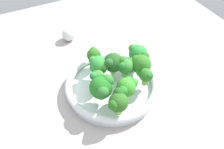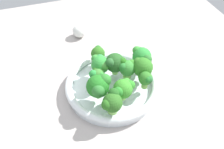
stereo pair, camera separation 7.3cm
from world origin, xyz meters
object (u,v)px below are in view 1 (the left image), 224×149
Objects in this scene: broccoli_floret_1 at (146,75)px; broccoli_floret_6 at (119,101)px; broccoli_floret_3 at (126,67)px; garlic_bulb at (68,34)px; broccoli_floret_4 at (99,65)px; broccoli_floret_5 at (137,53)px; bowl at (112,86)px; broccoli_floret_9 at (98,77)px; broccoli_floret_2 at (127,87)px; broccoli_floret_0 at (114,63)px; broccoli_floret_7 at (141,63)px; broccoli_floret_8 at (102,87)px; broccoli_floret_10 at (94,55)px.

broccoli_floret_1 is 0.84× the size of broccoli_floret_6.
garlic_bulb is at bearing -164.18° from broccoli_floret_3.
broccoli_floret_5 is at bearing 85.76° from broccoli_floret_4.
bowl is 5.34× the size of broccoli_floret_9.
broccoli_floret_9 is at bearing -146.73° from broccoli_floret_2.
broccoli_floret_3 is at bearing 87.52° from broccoli_floret_9.
broccoli_floret_1 is at bearing 18.56° from garlic_bulb.
garlic_bulb is (-38.30, -4.54, -5.57)cm from broccoli_floret_2.
garlic_bulb is (-28.12, -5.73, -6.04)cm from broccoli_floret_0.
broccoli_floret_1 is at bearing -11.32° from broccoli_floret_7.
broccoli_floret_1 is 0.79× the size of broccoli_floret_5.
broccoli_floret_8 is at bearing -161.34° from broccoli_floret_6.
broccoli_floret_4 is at bearing -7.75° from broccoli_floret_10.
broccoli_floret_3 is 0.90× the size of broccoli_floret_6.
broccoli_floret_3 reaches higher than garlic_bulb.
broccoli_floret_2 is 5.42cm from broccoli_floret_6.
broccoli_floret_5 is at bearing 118.72° from broccoli_floret_3.
broccoli_floret_7 is at bearing 104.68° from broccoli_floret_8.
broccoli_floret_4 is 15.29cm from broccoli_floret_6.
broccoli_floret_10 is (-5.80, 0.79, -0.80)cm from broccoli_floret_4.
broccoli_floret_10 is at bearing 175.24° from broccoli_floret_6.
broccoli_floret_7 is (0.69, 9.57, 6.25)cm from bowl.
broccoli_floret_2 reaches higher than broccoli_floret_1.
broccoli_floret_8 is at bearing -9.80° from broccoli_floret_9.
broccoli_floret_5 is 1.35× the size of broccoli_floret_9.
broccoli_floret_2 is 1.01× the size of broccoli_floret_4.
broccoli_floret_10 is at bearing 172.25° from broccoli_floret_4.
broccoli_floret_8 reaches higher than broccoli_floret_1.
garlic_bulb is at bearing -161.44° from broccoli_floret_1.
bowl is 3.83× the size of broccoli_floret_8.
broccoli_floret_2 is 1.33× the size of garlic_bulb.
broccoli_floret_5 reaches higher than broccoli_floret_4.
broccoli_floret_8 is at bearing -49.02° from bowl.
broccoli_floret_8 is at bearing -64.24° from broccoli_floret_3.
broccoli_floret_5 is at bearing 165.93° from broccoli_floret_1.
broccoli_floret_0 reaches higher than broccoli_floret_5.
broccoli_floret_7 is 1.40× the size of garlic_bulb.
broccoli_floret_7 reaches higher than bowl.
broccoli_floret_4 is at bearing -153.80° from bowl.
broccoli_floret_0 is at bearing 158.47° from broccoli_floret_6.
broccoli_floret_9 is (-5.42, 0.94, -1.39)cm from broccoli_floret_8.
bowl is at bearing 163.29° from broccoli_floret_6.
broccoli_floret_2 is at bearing -75.90° from broccoli_floret_1.
garlic_bulb is at bearing -179.51° from broccoli_floret_6.
broccoli_floret_3 is (-7.68, 4.14, -0.33)cm from broccoli_floret_2.
broccoli_floret_0 is 14.65cm from broccoli_floret_6.
broccoli_floret_4 is 1.24× the size of broccoli_floret_10.
broccoli_floret_5 is at bearing 100.26° from broccoli_floret_9.
bowl is 4.67× the size of broccoli_floret_3.
broccoli_floret_0 is 6.96cm from broccoli_floret_9.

